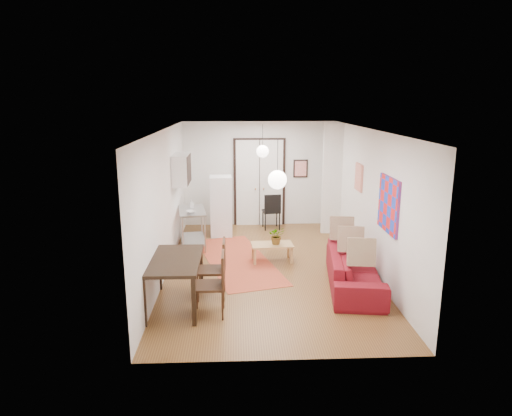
{
  "coord_description": "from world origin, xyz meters",
  "views": [
    {
      "loc": [
        -0.65,
        -9.08,
        3.5
      ],
      "look_at": [
        -0.24,
        0.27,
        1.25
      ],
      "focal_mm": 32.0,
      "sensor_mm": 36.0,
      "label": 1
    }
  ],
  "objects_px": {
    "fridge": "(221,206)",
    "dining_chair_far": "(209,277)",
    "sofa": "(354,270)",
    "dining_table": "(174,264)",
    "dining_chair_near": "(211,262)",
    "coffee_table": "(272,246)",
    "kitchen_counter": "(192,223)",
    "black_side_chair": "(271,207)"
  },
  "relations": [
    {
      "from": "coffee_table",
      "to": "dining_chair_near",
      "type": "relative_size",
      "value": 0.88
    },
    {
      "from": "kitchen_counter",
      "to": "dining_table",
      "type": "bearing_deg",
      "value": -98.06
    },
    {
      "from": "coffee_table",
      "to": "dining_table",
      "type": "xyz_separation_m",
      "value": [
        -1.84,
        -2.15,
        0.42
      ]
    },
    {
      "from": "sofa",
      "to": "coffee_table",
      "type": "height_order",
      "value": "sofa"
    },
    {
      "from": "kitchen_counter",
      "to": "dining_chair_near",
      "type": "xyz_separation_m",
      "value": [
        0.6,
        -2.83,
        0.03
      ]
    },
    {
      "from": "kitchen_counter",
      "to": "dining_chair_far",
      "type": "relative_size",
      "value": 1.18
    },
    {
      "from": "sofa",
      "to": "dining_chair_far",
      "type": "distance_m",
      "value": 2.85
    },
    {
      "from": "dining_chair_far",
      "to": "fridge",
      "type": "bearing_deg",
      "value": 179.57
    },
    {
      "from": "fridge",
      "to": "dining_chair_far",
      "type": "relative_size",
      "value": 1.47
    },
    {
      "from": "coffee_table",
      "to": "fridge",
      "type": "xyz_separation_m",
      "value": [
        -1.17,
        2.04,
        0.44
      ]
    },
    {
      "from": "dining_table",
      "to": "fridge",
      "type": "bearing_deg",
      "value": 80.97
    },
    {
      "from": "dining_chair_far",
      "to": "sofa",
      "type": "bearing_deg",
      "value": 109.27
    },
    {
      "from": "sofa",
      "to": "kitchen_counter",
      "type": "distance_m",
      "value": 4.2
    },
    {
      "from": "sofa",
      "to": "dining_table",
      "type": "distance_m",
      "value": 3.38
    },
    {
      "from": "sofa",
      "to": "dining_chair_near",
      "type": "relative_size",
      "value": 2.22
    },
    {
      "from": "dining_table",
      "to": "dining_chair_near",
      "type": "bearing_deg",
      "value": 37.42
    },
    {
      "from": "kitchen_counter",
      "to": "dining_chair_near",
      "type": "height_order",
      "value": "dining_chair_near"
    },
    {
      "from": "sofa",
      "to": "dining_table",
      "type": "height_order",
      "value": "dining_table"
    },
    {
      "from": "sofa",
      "to": "kitchen_counter",
      "type": "height_order",
      "value": "kitchen_counter"
    },
    {
      "from": "dining_chair_far",
      "to": "dining_table",
      "type": "bearing_deg",
      "value": -111.45
    },
    {
      "from": "sofa",
      "to": "dining_chair_near",
      "type": "height_order",
      "value": "dining_chair_near"
    },
    {
      "from": "dining_table",
      "to": "dining_chair_far",
      "type": "height_order",
      "value": "dining_chair_far"
    },
    {
      "from": "kitchen_counter",
      "to": "fridge",
      "type": "relative_size",
      "value": 0.8
    },
    {
      "from": "coffee_table",
      "to": "kitchen_counter",
      "type": "xyz_separation_m",
      "value": [
        -1.83,
        1.14,
        0.24
      ]
    },
    {
      "from": "fridge",
      "to": "dining_chair_far",
      "type": "height_order",
      "value": "fridge"
    },
    {
      "from": "sofa",
      "to": "coffee_table",
      "type": "distance_m",
      "value": 2.07
    },
    {
      "from": "kitchen_counter",
      "to": "fridge",
      "type": "bearing_deg",
      "value": 45.62
    },
    {
      "from": "coffee_table",
      "to": "kitchen_counter",
      "type": "relative_size",
      "value": 0.74
    },
    {
      "from": "coffee_table",
      "to": "black_side_chair",
      "type": "relative_size",
      "value": 0.94
    },
    {
      "from": "sofa",
      "to": "black_side_chair",
      "type": "bearing_deg",
      "value": 24.82
    },
    {
      "from": "kitchen_counter",
      "to": "coffee_table",
      "type": "bearing_deg",
      "value": -39.94
    },
    {
      "from": "sofa",
      "to": "fridge",
      "type": "relative_size",
      "value": 1.5
    },
    {
      "from": "sofa",
      "to": "fridge",
      "type": "bearing_deg",
      "value": 44.71
    },
    {
      "from": "kitchen_counter",
      "to": "dining_chair_far",
      "type": "bearing_deg",
      "value": -88.41
    },
    {
      "from": "dining_table",
      "to": "black_side_chair",
      "type": "height_order",
      "value": "black_side_chair"
    },
    {
      "from": "coffee_table",
      "to": "black_side_chair",
      "type": "distance_m",
      "value": 2.74
    },
    {
      "from": "coffee_table",
      "to": "sofa",
      "type": "bearing_deg",
      "value": -45.44
    },
    {
      "from": "dining_chair_near",
      "to": "black_side_chair",
      "type": "xyz_separation_m",
      "value": [
        1.42,
        4.41,
        -0.04
      ]
    },
    {
      "from": "fridge",
      "to": "dining_chair_far",
      "type": "xyz_separation_m",
      "value": [
        -0.07,
        -4.43,
        -0.16
      ]
    },
    {
      "from": "coffee_table",
      "to": "kitchen_counter",
      "type": "distance_m",
      "value": 2.17
    },
    {
      "from": "kitchen_counter",
      "to": "black_side_chair",
      "type": "bearing_deg",
      "value": 30.04
    },
    {
      "from": "black_side_chair",
      "to": "kitchen_counter",
      "type": "bearing_deg",
      "value": 31.85
    }
  ]
}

